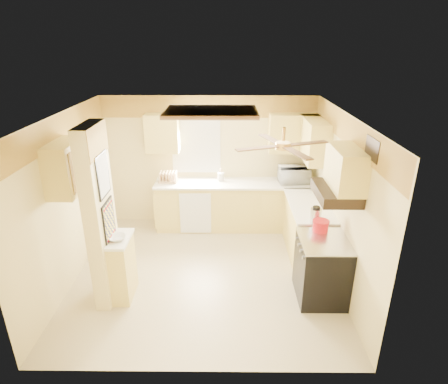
{
  "coord_description": "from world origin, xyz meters",
  "views": [
    {
      "loc": [
        0.34,
        -5.0,
        3.46
      ],
      "look_at": [
        0.29,
        0.35,
        1.25
      ],
      "focal_mm": 30.0,
      "sensor_mm": 36.0,
      "label": 1
    }
  ],
  "objects_px": {
    "stove": "(322,269)",
    "microwave": "(294,175)",
    "kettle": "(316,215)",
    "bowl": "(117,238)",
    "dutch_oven": "(321,226)"
  },
  "relations": [
    {
      "from": "bowl",
      "to": "dutch_oven",
      "type": "xyz_separation_m",
      "value": [
        2.81,
        0.33,
        0.03
      ]
    },
    {
      "from": "stove",
      "to": "microwave",
      "type": "distance_m",
      "value": 2.24
    },
    {
      "from": "stove",
      "to": "microwave",
      "type": "relative_size",
      "value": 1.65
    },
    {
      "from": "stove",
      "to": "kettle",
      "type": "xyz_separation_m",
      "value": [
        -0.03,
        0.49,
        0.6
      ]
    },
    {
      "from": "dutch_oven",
      "to": "kettle",
      "type": "bearing_deg",
      "value": 97.43
    },
    {
      "from": "bowl",
      "to": "kettle",
      "type": "distance_m",
      "value": 2.83
    },
    {
      "from": "bowl",
      "to": "kettle",
      "type": "relative_size",
      "value": 0.91
    },
    {
      "from": "stove",
      "to": "kettle",
      "type": "height_order",
      "value": "kettle"
    },
    {
      "from": "microwave",
      "to": "dutch_oven",
      "type": "relative_size",
      "value": 2.33
    },
    {
      "from": "stove",
      "to": "microwave",
      "type": "bearing_deg",
      "value": 92.04
    },
    {
      "from": "microwave",
      "to": "bowl",
      "type": "height_order",
      "value": "microwave"
    },
    {
      "from": "bowl",
      "to": "dutch_oven",
      "type": "height_order",
      "value": "dutch_oven"
    },
    {
      "from": "microwave",
      "to": "kettle",
      "type": "height_order",
      "value": "microwave"
    },
    {
      "from": "microwave",
      "to": "bowl",
      "type": "distance_m",
      "value": 3.51
    },
    {
      "from": "microwave",
      "to": "dutch_oven",
      "type": "bearing_deg",
      "value": 88.08
    }
  ]
}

